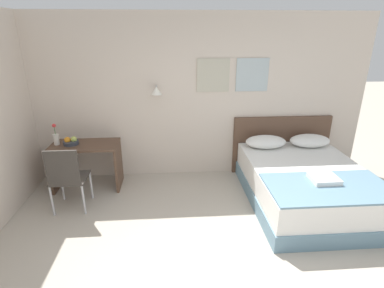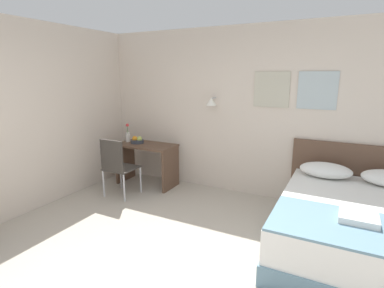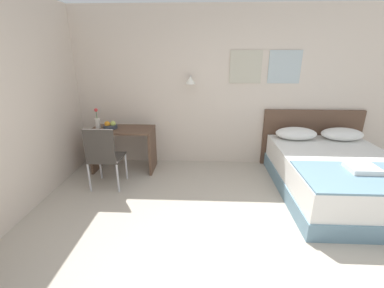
{
  "view_description": "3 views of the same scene",
  "coord_description": "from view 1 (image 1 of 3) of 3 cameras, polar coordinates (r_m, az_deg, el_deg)",
  "views": [
    {
      "loc": [
        -0.34,
        -2.18,
        2.37
      ],
      "look_at": [
        -0.04,
        1.87,
        0.82
      ],
      "focal_mm": 28.0,
      "sensor_mm": 36.0,
      "label": 1
    },
    {
      "loc": [
        1.36,
        -1.93,
        1.91
      ],
      "look_at": [
        -0.44,
        1.57,
        1.0
      ],
      "focal_mm": 28.0,
      "sensor_mm": 36.0,
      "label": 2
    },
    {
      "loc": [
        -0.33,
        -1.81,
        1.91
      ],
      "look_at": [
        -0.49,
        1.72,
        0.66
      ],
      "focal_mm": 24.0,
      "sensor_mm": 36.0,
      "label": 3
    }
  ],
  "objects": [
    {
      "name": "throw_blanket",
      "position": [
        4.04,
        24.73,
        -7.5
      ],
      "size": [
        1.52,
        0.83,
        0.02
      ],
      "color": "#66899E",
      "rests_on": "bed"
    },
    {
      "name": "pillow_right",
      "position": [
        5.3,
        21.51,
        0.6
      ],
      "size": [
        0.66,
        0.41,
        0.2
      ],
      "color": "white",
      "rests_on": "bed"
    },
    {
      "name": "folded_towel_near_foot",
      "position": [
        4.14,
        23.85,
        -6.07
      ],
      "size": [
        0.33,
        0.3,
        0.06
      ],
      "color": "white",
      "rests_on": "throw_blanket"
    },
    {
      "name": "bed",
      "position": [
        4.65,
        20.74,
        -7.32
      ],
      "size": [
        1.57,
        2.08,
        0.57
      ],
      "color": "#66899E",
      "rests_on": "ground_plane"
    },
    {
      "name": "desk_chair",
      "position": [
        4.36,
        -22.78,
        -5.51
      ],
      "size": [
        0.46,
        0.46,
        0.95
      ],
      "color": "#3D3833",
      "rests_on": "ground_plane"
    },
    {
      "name": "flower_vase",
      "position": [
        4.98,
        -24.49,
        1.11
      ],
      "size": [
        0.08,
        0.08,
        0.33
      ],
      "color": "silver",
      "rests_on": "desk"
    },
    {
      "name": "desk",
      "position": [
        4.96,
        -19.52,
        -2.54
      ],
      "size": [
        1.02,
        0.55,
        0.73
      ],
      "color": "brown",
      "rests_on": "ground_plane"
    },
    {
      "name": "pillow_left",
      "position": [
        5.03,
        13.87,
        0.42
      ],
      "size": [
        0.66,
        0.41,
        0.2
      ],
      "color": "white",
      "rests_on": "bed"
    },
    {
      "name": "headboard",
      "position": [
        5.46,
        16.55,
        -0.07
      ],
      "size": [
        1.69,
        0.06,
        1.0
      ],
      "color": "brown",
      "rests_on": "ground_plane"
    },
    {
      "name": "fruit_bowl",
      "position": [
        4.92,
        -22.08,
        0.42
      ],
      "size": [
        0.23,
        0.23,
        0.12
      ],
      "color": "#333842",
      "rests_on": "desk"
    },
    {
      "name": "wall_back",
      "position": [
        4.94,
        -0.12,
        8.72
      ],
      "size": [
        5.84,
        0.31,
        2.65
      ],
      "color": "beige",
      "rests_on": "ground_plane"
    }
  ]
}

